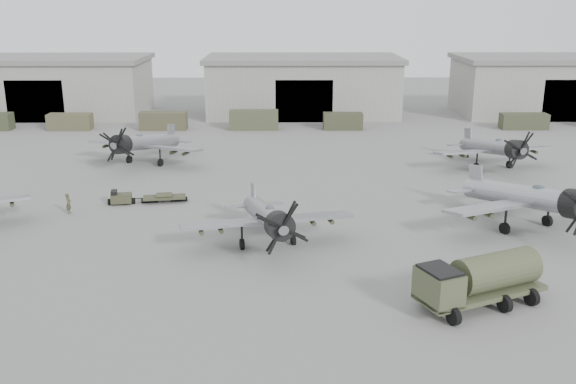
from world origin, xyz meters
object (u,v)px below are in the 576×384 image
at_px(aircraft_far_0, 143,143).
at_px(aircraft_mid_1, 268,217).
at_px(aircraft_mid_2, 531,198).
at_px(fuel_tanker, 480,278).
at_px(aircraft_far_1, 495,148).
at_px(ground_crew, 69,204).
at_px(tug_trailer, 138,198).

bearing_deg(aircraft_far_0, aircraft_mid_1, -38.68).
xyz_separation_m(aircraft_mid_2, fuel_tanker, (-7.44, -12.45, -0.83)).
relative_size(aircraft_far_1, ground_crew, 7.34).
bearing_deg(aircraft_mid_2, aircraft_far_0, 125.18).
xyz_separation_m(aircraft_mid_1, tug_trailer, (-11.42, 10.29, -1.75)).
relative_size(fuel_tanker, ground_crew, 4.73).
height_order(aircraft_mid_2, fuel_tanker, aircraft_mid_2).
xyz_separation_m(aircraft_far_0, ground_crew, (-2.77, -16.18, -1.48)).
height_order(aircraft_far_0, fuel_tanker, aircraft_far_0).
relative_size(aircraft_far_1, tug_trailer, 1.97).
bearing_deg(aircraft_mid_2, aircraft_mid_1, 166.31).
bearing_deg(aircraft_mid_1, aircraft_far_0, 106.74).
xyz_separation_m(aircraft_mid_2, ground_crew, (-36.09, 4.23, -1.69)).
xyz_separation_m(aircraft_far_1, ground_crew, (-39.24, -13.93, -1.42)).
xyz_separation_m(aircraft_far_0, fuel_tanker, (25.88, -32.86, -0.62)).
height_order(fuel_tanker, ground_crew, fuel_tanker).
distance_m(aircraft_mid_1, tug_trailer, 15.48).
bearing_deg(ground_crew, fuel_tanker, -118.56).
bearing_deg(aircraft_mid_1, aircraft_mid_2, -3.57).
xyz_separation_m(tug_trailer, ground_crew, (-5.03, -2.73, 0.38)).
xyz_separation_m(aircraft_mid_2, aircraft_far_1, (3.14, 18.16, -0.26)).
relative_size(aircraft_far_0, fuel_tanker, 1.56).
bearing_deg(aircraft_mid_1, fuel_tanker, -49.98).
xyz_separation_m(aircraft_mid_1, ground_crew, (-16.45, 7.57, -1.37)).
height_order(aircraft_mid_1, aircraft_far_1, aircraft_far_1).
bearing_deg(tug_trailer, ground_crew, -160.20).
bearing_deg(fuel_tanker, aircraft_far_0, 104.09).
bearing_deg(aircraft_far_1, fuel_tanker, -122.15).
bearing_deg(ground_crew, aircraft_mid_1, -113.04).
bearing_deg(aircraft_far_1, tug_trailer, -174.95).
distance_m(aircraft_mid_1, aircraft_far_1, 31.32).
bearing_deg(tug_trailer, fuel_tanker, -48.09).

